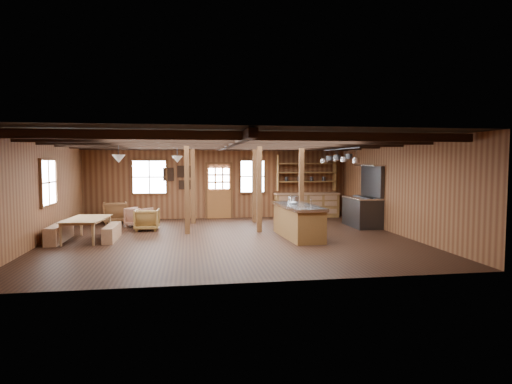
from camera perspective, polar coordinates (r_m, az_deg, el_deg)
The scene contains 22 objects.
room at distance 12.02m, azimuth -3.48°, elevation 0.38°, with size 10.04×9.04×2.84m.
ceiling_joists at distance 12.19m, azimuth -3.59°, elevation 6.45°, with size 9.80×8.82×0.18m.
timber_posts at distance 14.14m, azimuth -2.19°, elevation 0.93°, with size 3.95×2.35×2.80m.
back_door at distance 16.48m, azimuth -4.95°, elevation -0.46°, with size 1.02×0.08×2.15m.
window_back_left at distance 16.48m, azimuth -14.03°, elevation 1.94°, with size 1.32×0.06×1.32m.
window_back_right at distance 16.60m, azimuth -0.48°, elevation 2.08°, with size 1.02×0.06×1.32m.
window_left at distance 13.03m, azimuth -25.98°, elevation 1.14°, with size 0.14×1.24×1.32m.
notice_boards at distance 16.41m, azimuth -10.19°, elevation 2.13°, with size 1.08×0.03×0.90m.
back_counter at distance 16.85m, azimuth 6.73°, elevation -1.33°, with size 2.55×0.60×2.45m.
pendant_lamps at distance 12.99m, azimuth -13.88°, elevation 4.30°, with size 1.86×2.36×0.66m.
pot_rack at distance 13.15m, azimuth 10.83°, elevation 4.49°, with size 0.33×3.00×0.44m.
kitchen_island at distance 12.31m, azimuth 5.62°, elevation -3.86°, with size 1.04×2.55×1.20m.
step_stool at distance 13.47m, azimuth 5.10°, elevation -4.25°, with size 0.52×0.37×0.46m, color brown.
commercial_range at distance 14.77m, azimuth 14.18°, elevation -1.93°, with size 0.86×1.68×2.08m.
dining_table at distance 12.68m, azimuth -21.49°, elevation -4.66°, with size 1.77×0.98×0.62m, color olive.
bench_wall at distance 12.87m, azimuth -24.75°, elevation -4.95°, with size 0.32×1.72×0.47m, color brown.
bench_aisle at distance 12.57m, azimuth -18.66°, elevation -5.14°, with size 0.28×1.51×0.41m, color brown.
armchair_a at distance 16.01m, azimuth -18.29°, elevation -2.59°, with size 0.80×0.82×0.75m, color brown.
armchair_b at distance 13.98m, azimuth -14.34°, elevation -3.59°, with size 0.73×0.75×0.68m, color brown.
armchair_c at distance 14.92m, azimuth -15.34°, elevation -3.20°, with size 0.69×0.72×0.65m, color #996045.
counter_pot at distance 12.91m, azimuth 4.99°, elevation -1.00°, with size 0.32×0.32×0.19m, color silver.
bowl at distance 12.44m, azimuth 4.88°, elevation -1.48°, with size 0.27×0.27×0.07m, color silver.
Camera 1 is at (-1.14, -11.95, 2.16)m, focal length 30.00 mm.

